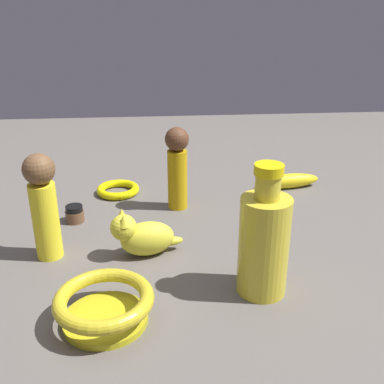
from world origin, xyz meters
The scene contains 9 objects.
ground centered at (0.00, 0.00, 0.00)m, with size 2.00×2.00×0.00m, color #5B5651.
bottle_tall centered at (0.21, 0.09, 0.09)m, with size 0.08×0.08×0.22m.
bangle centered at (-0.21, -0.16, 0.01)m, with size 0.10×0.10×0.02m, color yellow.
person_figure_adult centered at (-0.12, -0.02, 0.10)m, with size 0.05×0.05×0.19m.
bowl centered at (0.27, -0.15, 0.03)m, with size 0.14×0.14×0.05m.
nail_polish_jar centered at (-0.06, -0.24, 0.02)m, with size 0.04×0.04×0.04m.
person_figure_child centered at (0.07, -0.27, 0.11)m, with size 0.06×0.06×0.20m.
cat_figurine centered at (0.08, -0.10, 0.04)m, with size 0.07×0.13×0.09m.
banana centered at (-0.21, 0.26, 0.02)m, with size 0.16×0.04×0.04m, color yellow.
Camera 1 is at (0.81, -0.07, 0.43)m, focal length 42.02 mm.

